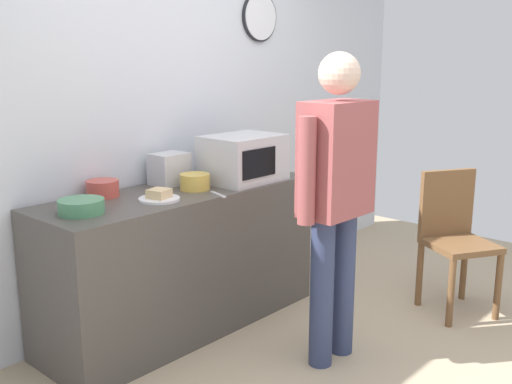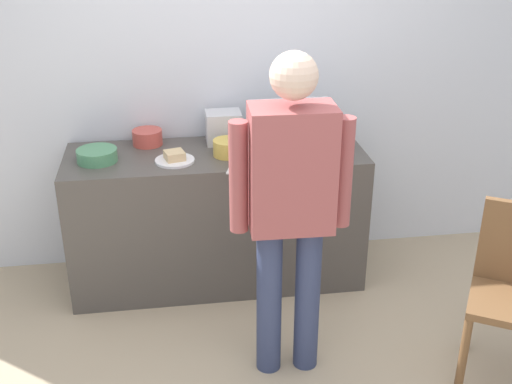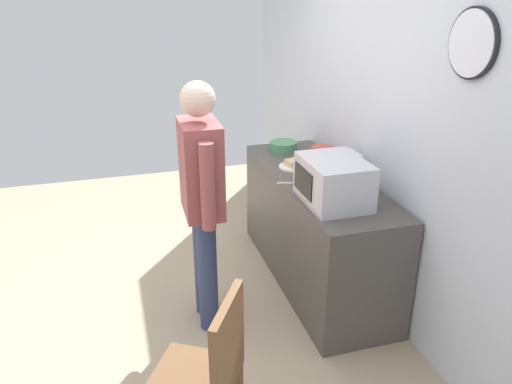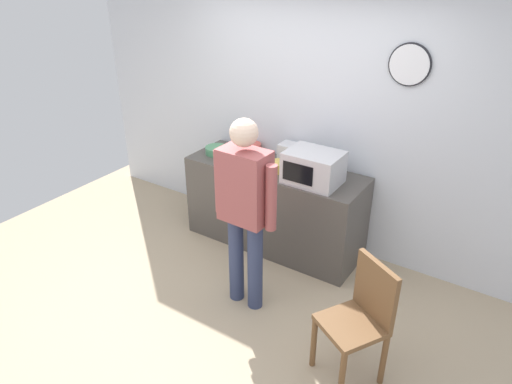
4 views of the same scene
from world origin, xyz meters
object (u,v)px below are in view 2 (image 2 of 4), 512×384
object	(u,v)px
mixing_bowl	(228,148)
fork_utensil	(274,140)
salad_bowl	(97,155)
spoon_utensil	(231,168)
person_standing	(291,199)
sandwich_plate	(175,158)
microwave	(293,131)
toaster	(223,127)
cereal_bowl	(147,137)

from	to	relation	value
mixing_bowl	fork_utensil	bearing A→B (deg)	33.34
salad_bowl	mixing_bowl	bearing A→B (deg)	-1.22
fork_utensil	spoon_utensil	world-z (taller)	same
salad_bowl	person_standing	world-z (taller)	person_standing
sandwich_plate	fork_utensil	bearing A→B (deg)	22.50
salad_bowl	fork_utensil	world-z (taller)	salad_bowl
fork_utensil	microwave	bearing A→B (deg)	-74.82
microwave	sandwich_plate	world-z (taller)	microwave
toaster	salad_bowl	bearing A→B (deg)	-164.36
sandwich_plate	person_standing	xyz separation A→B (m)	(0.53, -0.83, 0.09)
sandwich_plate	cereal_bowl	xyz separation A→B (m)	(-0.16, 0.32, 0.03)
toaster	fork_utensil	distance (m)	0.34
microwave	fork_utensil	xyz separation A→B (m)	(-0.07, 0.25, -0.15)
sandwich_plate	person_standing	world-z (taller)	person_standing
mixing_bowl	person_standing	size ratio (longest dim) A/B	0.11
sandwich_plate	spoon_utensil	xyz separation A→B (m)	(0.31, -0.15, -0.02)
cereal_bowl	person_standing	world-z (taller)	person_standing
microwave	mixing_bowl	bearing A→B (deg)	173.67
salad_bowl	cereal_bowl	size ratio (longest dim) A/B	1.27
salad_bowl	toaster	world-z (taller)	toaster
mixing_bowl	salad_bowl	bearing A→B (deg)	178.78
microwave	cereal_bowl	size ratio (longest dim) A/B	2.66
toaster	fork_utensil	world-z (taller)	toaster
salad_bowl	cereal_bowl	xyz separation A→B (m)	(0.29, 0.24, 0.01)
salad_bowl	fork_utensil	size ratio (longest dim) A/B	1.40
mixing_bowl	spoon_utensil	xyz separation A→B (m)	(-0.01, -0.21, -0.04)
spoon_utensil	sandwich_plate	bearing A→B (deg)	153.87
mixing_bowl	spoon_utensil	world-z (taller)	mixing_bowl
toaster	person_standing	bearing A→B (deg)	-79.27
fork_utensil	spoon_utensil	bearing A→B (deg)	-127.93
microwave	person_standing	distance (m)	0.87
toaster	spoon_utensil	xyz separation A→B (m)	(-0.01, -0.44, -0.10)
microwave	spoon_utensil	distance (m)	0.45
toaster	microwave	bearing A→B (deg)	-35.18
mixing_bowl	spoon_utensil	distance (m)	0.22
salad_bowl	mixing_bowl	distance (m)	0.78
fork_utensil	person_standing	world-z (taller)	person_standing
spoon_utensil	mixing_bowl	bearing A→B (deg)	87.51
cereal_bowl	toaster	distance (m)	0.48
cereal_bowl	person_standing	distance (m)	1.34
cereal_bowl	person_standing	bearing A→B (deg)	-58.91
sandwich_plate	toaster	world-z (taller)	toaster
salad_bowl	cereal_bowl	distance (m)	0.38
salad_bowl	spoon_utensil	xyz separation A→B (m)	(0.77, -0.23, -0.03)
cereal_bowl	fork_utensil	world-z (taller)	cereal_bowl
cereal_bowl	spoon_utensil	world-z (taller)	cereal_bowl
microwave	cereal_bowl	world-z (taller)	microwave
salad_bowl	spoon_utensil	distance (m)	0.80
salad_bowl	spoon_utensil	bearing A→B (deg)	-16.50
salad_bowl	fork_utensil	xyz separation A→B (m)	(1.10, 0.19, -0.03)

